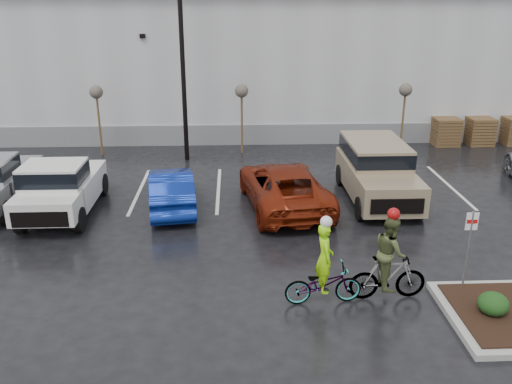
{
  "coord_description": "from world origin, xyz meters",
  "views": [
    {
      "loc": [
        -1.88,
        -11.48,
        7.13
      ],
      "look_at": [
        -1.22,
        4.19,
        1.3
      ],
      "focal_mm": 38.0,
      "sensor_mm": 36.0,
      "label": 1
    }
  ],
  "objects_px": {
    "sapling_east": "(405,94)",
    "fire_lane_sign": "(469,242)",
    "sapling_west": "(97,96)",
    "car_blue": "(171,189)",
    "cyclist_olive": "(389,267)",
    "cyclist_hivis": "(324,277)",
    "car_red": "(284,186)",
    "suv_tan": "(378,173)",
    "pallet_stack_b": "(479,131)",
    "pallet_stack_a": "(445,131)",
    "sapling_mid": "(242,95)",
    "lamppost": "(181,28)",
    "pickup_white": "(64,183)"
  },
  "relations": [
    {
      "from": "sapling_east",
      "to": "fire_lane_sign",
      "type": "bearing_deg",
      "value": -99.75
    },
    {
      "from": "sapling_west",
      "to": "car_blue",
      "type": "bearing_deg",
      "value": -59.85
    },
    {
      "from": "sapling_west",
      "to": "car_blue",
      "type": "xyz_separation_m",
      "value": [
        3.92,
        -6.75,
        -2.03
      ]
    },
    {
      "from": "sapling_west",
      "to": "cyclist_olive",
      "type": "xyz_separation_m",
      "value": [
        9.82,
        -12.97,
        -1.86
      ]
    },
    {
      "from": "sapling_west",
      "to": "cyclist_hivis",
      "type": "xyz_separation_m",
      "value": [
        8.22,
        -13.11,
        -2.02
      ]
    },
    {
      "from": "sapling_east",
      "to": "car_red",
      "type": "height_order",
      "value": "sapling_east"
    },
    {
      "from": "sapling_west",
      "to": "suv_tan",
      "type": "xyz_separation_m",
      "value": [
        11.25,
        -6.31,
        -1.7
      ]
    },
    {
      "from": "sapling_east",
      "to": "pallet_stack_b",
      "type": "xyz_separation_m",
      "value": [
        4.2,
        1.0,
        -2.05
      ]
    },
    {
      "from": "fire_lane_sign",
      "to": "cyclist_olive",
      "type": "height_order",
      "value": "cyclist_olive"
    },
    {
      "from": "cyclist_olive",
      "to": "sapling_east",
      "type": "bearing_deg",
      "value": -20.62
    },
    {
      "from": "pallet_stack_a",
      "to": "sapling_mid",
      "type": "bearing_deg",
      "value": -174.29
    },
    {
      "from": "pallet_stack_b",
      "to": "sapling_east",
      "type": "bearing_deg",
      "value": -166.61
    },
    {
      "from": "fire_lane_sign",
      "to": "cyclist_olive",
      "type": "xyz_separation_m",
      "value": [
        -1.98,
        -0.17,
        -0.54
      ]
    },
    {
      "from": "fire_lane_sign",
      "to": "car_red",
      "type": "relative_size",
      "value": 0.4
    },
    {
      "from": "lamppost",
      "to": "pallet_stack_a",
      "type": "relative_size",
      "value": 6.83
    },
    {
      "from": "fire_lane_sign",
      "to": "lamppost",
      "type": "bearing_deg",
      "value": 123.46
    },
    {
      "from": "suv_tan",
      "to": "cyclist_olive",
      "type": "relative_size",
      "value": 2.13
    },
    {
      "from": "pallet_stack_b",
      "to": "car_blue",
      "type": "distance_m",
      "value": 16.25
    },
    {
      "from": "sapling_mid",
      "to": "car_blue",
      "type": "distance_m",
      "value": 7.51
    },
    {
      "from": "pickup_white",
      "to": "lamppost",
      "type": "bearing_deg",
      "value": 57.66
    },
    {
      "from": "pallet_stack_a",
      "to": "car_red",
      "type": "distance_m",
      "value": 11.68
    },
    {
      "from": "sapling_mid",
      "to": "cyclist_hivis",
      "type": "bearing_deg",
      "value": -82.52
    },
    {
      "from": "sapling_west",
      "to": "suv_tan",
      "type": "distance_m",
      "value": 13.01
    },
    {
      "from": "car_red",
      "to": "cyclist_olive",
      "type": "relative_size",
      "value": 2.29
    },
    {
      "from": "cyclist_hivis",
      "to": "lamppost",
      "type": "bearing_deg",
      "value": 14.92
    },
    {
      "from": "pallet_stack_a",
      "to": "sapling_west",
      "type": "bearing_deg",
      "value": -176.53
    },
    {
      "from": "pallet_stack_b",
      "to": "car_blue",
      "type": "relative_size",
      "value": 0.32
    },
    {
      "from": "pickup_white",
      "to": "cyclist_hivis",
      "type": "xyz_separation_m",
      "value": [
        7.92,
        -6.27,
        -0.27
      ]
    },
    {
      "from": "pickup_white",
      "to": "car_blue",
      "type": "distance_m",
      "value": 3.63
    },
    {
      "from": "sapling_mid",
      "to": "cyclist_hivis",
      "type": "distance_m",
      "value": 13.37
    },
    {
      "from": "pallet_stack_b",
      "to": "suv_tan",
      "type": "bearing_deg",
      "value": -133.58
    },
    {
      "from": "car_red",
      "to": "suv_tan",
      "type": "relative_size",
      "value": 1.08
    },
    {
      "from": "pallet_stack_b",
      "to": "cyclist_hivis",
      "type": "height_order",
      "value": "cyclist_hivis"
    },
    {
      "from": "sapling_east",
      "to": "cyclist_hivis",
      "type": "bearing_deg",
      "value": -113.79
    },
    {
      "from": "cyclist_olive",
      "to": "car_blue",
      "type": "bearing_deg",
      "value": 40.71
    },
    {
      "from": "sapling_east",
      "to": "pallet_stack_b",
      "type": "relative_size",
      "value": 2.37
    },
    {
      "from": "pallet_stack_b",
      "to": "car_red",
      "type": "bearing_deg",
      "value": -142.96
    },
    {
      "from": "fire_lane_sign",
      "to": "car_blue",
      "type": "height_order",
      "value": "fire_lane_sign"
    },
    {
      "from": "sapling_mid",
      "to": "pallet_stack_b",
      "type": "xyz_separation_m",
      "value": [
        11.7,
        1.0,
        -2.05
      ]
    },
    {
      "from": "sapling_east",
      "to": "pickup_white",
      "type": "xyz_separation_m",
      "value": [
        -13.69,
        -6.83,
        -1.75
      ]
    },
    {
      "from": "sapling_west",
      "to": "pallet_stack_a",
      "type": "relative_size",
      "value": 2.37
    },
    {
      "from": "sapling_mid",
      "to": "suv_tan",
      "type": "distance_m",
      "value": 8.07
    },
    {
      "from": "pallet_stack_b",
      "to": "cyclist_olive",
      "type": "distance_m",
      "value": 16.29
    },
    {
      "from": "sapling_west",
      "to": "car_red",
      "type": "relative_size",
      "value": 0.58
    },
    {
      "from": "sapling_east",
      "to": "fire_lane_sign",
      "type": "relative_size",
      "value": 1.45
    },
    {
      "from": "pickup_white",
      "to": "car_red",
      "type": "bearing_deg",
      "value": 0.09
    },
    {
      "from": "sapling_west",
      "to": "sapling_east",
      "type": "xyz_separation_m",
      "value": [
        14.0,
        0.0,
        0.0
      ]
    },
    {
      "from": "lamppost",
      "to": "fire_lane_sign",
      "type": "distance_m",
      "value": 14.78
    },
    {
      "from": "lamppost",
      "to": "sapling_mid",
      "type": "bearing_deg",
      "value": 21.8
    },
    {
      "from": "car_red",
      "to": "cyclist_hivis",
      "type": "distance_m",
      "value": 6.3
    }
  ]
}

